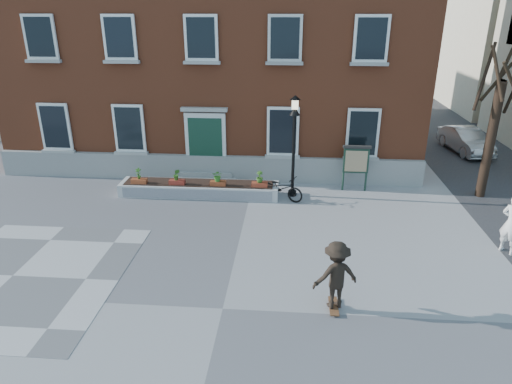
# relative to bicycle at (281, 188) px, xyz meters

# --- Properties ---
(ground) EXTENTS (100.00, 100.00, 0.00)m
(ground) POSITION_rel_bicycle_xyz_m (-1.22, -7.02, -0.47)
(ground) COLOR gray
(ground) RESTS_ON ground
(checker_patch) EXTENTS (6.00, 6.00, 0.01)m
(checker_patch) POSITION_rel_bicycle_xyz_m (-7.22, -6.02, -0.47)
(checker_patch) COLOR #5C5C5F
(checker_patch) RESTS_ON ground
(bicycle) EXTENTS (1.90, 1.32, 0.95)m
(bicycle) POSITION_rel_bicycle_xyz_m (0.00, 0.00, 0.00)
(bicycle) COLOR black
(bicycle) RESTS_ON ground
(parked_car) EXTENTS (1.88, 3.93, 1.24)m
(parked_car) POSITION_rel_bicycle_xyz_m (9.15, 6.99, 0.15)
(parked_car) COLOR silver
(parked_car) RESTS_ON ground
(bystander) EXTENTS (0.77, 0.82, 1.89)m
(bystander) POSITION_rel_bicycle_xyz_m (6.91, -3.55, 0.47)
(bystander) COLOR white
(bystander) RESTS_ON ground
(brick_building) EXTENTS (18.40, 10.85, 12.60)m
(brick_building) POSITION_rel_bicycle_xyz_m (-3.22, 6.96, 5.83)
(brick_building) COLOR #994729
(brick_building) RESTS_ON ground
(planter_assembly) EXTENTS (6.20, 1.12, 1.15)m
(planter_assembly) POSITION_rel_bicycle_xyz_m (-3.21, 0.16, -0.17)
(planter_assembly) COLOR silver
(planter_assembly) RESTS_ON ground
(bare_tree) EXTENTS (1.83, 1.83, 6.16)m
(bare_tree) POSITION_rel_bicycle_xyz_m (7.79, 0.99, 2.32)
(bare_tree) COLOR black
(bare_tree) RESTS_ON ground
(lamp_post) EXTENTS (0.40, 0.40, 3.93)m
(lamp_post) POSITION_rel_bicycle_xyz_m (0.43, 0.44, 2.07)
(lamp_post) COLOR black
(lamp_post) RESTS_ON ground
(notice_board) EXTENTS (1.10, 0.16, 1.87)m
(notice_board) POSITION_rel_bicycle_xyz_m (2.91, 1.19, 0.79)
(notice_board) COLOR #183124
(notice_board) RESTS_ON ground
(skateboarder) EXTENTS (1.27, 0.98, 1.82)m
(skateboarder) POSITION_rel_bicycle_xyz_m (1.50, -6.77, 0.47)
(skateboarder) COLOR brown
(skateboarder) RESTS_ON ground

